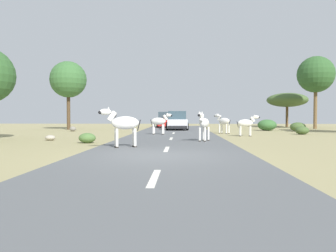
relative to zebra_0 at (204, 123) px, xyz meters
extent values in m
plane|color=#998E60|center=(-1.89, -6.17, -0.97)|extent=(90.00, 90.00, 0.00)
cube|color=#56595B|center=(-1.73, -6.17, -0.94)|extent=(6.00, 64.00, 0.05)
cube|color=silver|center=(-1.73, -10.17, -0.91)|extent=(0.16, 2.00, 0.01)
cube|color=silver|center=(-1.73, -4.17, -0.91)|extent=(0.16, 2.00, 0.01)
cube|color=silver|center=(-1.73, 1.83, -0.91)|extent=(0.16, 2.00, 0.01)
cube|color=silver|center=(-1.73, 7.83, -0.91)|extent=(0.16, 2.00, 0.01)
cube|color=silver|center=(-1.73, 13.83, -0.91)|extent=(0.16, 2.00, 0.01)
cube|color=silver|center=(-1.73, 19.83, -0.91)|extent=(0.16, 2.00, 0.01)
ellipsoid|color=silver|center=(0.03, 0.09, 0.02)|extent=(0.76, 1.14, 0.50)
cylinder|color=silver|center=(-0.21, -0.20, -0.56)|extent=(0.14, 0.14, 0.72)
cylinder|color=#28231E|center=(-0.21, -0.20, -0.89)|extent=(0.16, 0.16, 0.05)
cylinder|color=silver|center=(0.04, -0.29, -0.56)|extent=(0.14, 0.14, 0.72)
cylinder|color=#28231E|center=(0.04, -0.29, -0.89)|extent=(0.16, 0.16, 0.05)
cylinder|color=silver|center=(0.02, 0.46, -0.56)|extent=(0.14, 0.14, 0.72)
cylinder|color=#28231E|center=(0.02, 0.46, -0.89)|extent=(0.16, 0.16, 0.05)
cylinder|color=silver|center=(0.28, 0.37, -0.56)|extent=(0.14, 0.14, 0.72)
cylinder|color=#28231E|center=(0.28, 0.37, -0.89)|extent=(0.16, 0.16, 0.05)
cylinder|color=silver|center=(-0.14, -0.39, 0.28)|extent=(0.31, 0.42, 0.43)
cube|color=black|center=(-0.14, -0.39, 0.37)|extent=(0.15, 0.34, 0.29)
ellipsoid|color=silver|center=(-0.23, -0.63, 0.44)|extent=(0.34, 0.50, 0.23)
ellipsoid|color=black|center=(-0.29, -0.80, 0.42)|extent=(0.18, 0.20, 0.14)
cone|color=silver|center=(-0.25, -0.50, 0.55)|extent=(0.11, 0.11, 0.14)
cone|color=silver|center=(-0.12, -0.54, 0.55)|extent=(0.11, 0.11, 0.14)
cylinder|color=black|center=(0.21, 0.59, -0.08)|extent=(0.09, 0.15, 0.43)
ellipsoid|color=silver|center=(-3.48, -3.43, 0.10)|extent=(1.24, 0.83, 0.54)
cylinder|color=silver|center=(-3.88, -3.42, -0.53)|extent=(0.15, 0.15, 0.79)
cylinder|color=#28231E|center=(-3.88, -3.42, -0.89)|extent=(0.17, 0.17, 0.05)
cylinder|color=silver|center=(-3.78, -3.69, -0.53)|extent=(0.15, 0.15, 0.79)
cylinder|color=#28231E|center=(-3.78, -3.69, -0.89)|extent=(0.17, 0.17, 0.05)
cylinder|color=silver|center=(-3.18, -3.16, -0.53)|extent=(0.15, 0.15, 0.79)
cylinder|color=#28231E|center=(-3.18, -3.16, -0.89)|extent=(0.17, 0.17, 0.05)
cylinder|color=silver|center=(-3.08, -3.43, -0.53)|extent=(0.15, 0.15, 0.79)
cylinder|color=#28231E|center=(-3.08, -3.43, -0.89)|extent=(0.17, 0.17, 0.05)
cylinder|color=silver|center=(-4.00, -3.62, 0.38)|extent=(0.46, 0.34, 0.46)
cube|color=black|center=(-4.00, -3.62, 0.47)|extent=(0.37, 0.17, 0.32)
ellipsoid|color=silver|center=(-4.25, -3.71, 0.55)|extent=(0.54, 0.37, 0.25)
ellipsoid|color=black|center=(-4.44, -3.78, 0.53)|extent=(0.22, 0.20, 0.15)
cone|color=silver|center=(-4.16, -3.60, 0.68)|extent=(0.12, 0.12, 0.15)
cone|color=silver|center=(-4.11, -3.74, 0.68)|extent=(0.12, 0.12, 0.15)
cylinder|color=black|center=(-2.94, -3.23, -0.01)|extent=(0.17, 0.10, 0.47)
ellipsoid|color=silver|center=(2.11, 8.25, -0.02)|extent=(1.03, 1.09, 0.51)
cylinder|color=silver|center=(1.98, 8.60, -0.60)|extent=(0.15, 0.15, 0.73)
cylinder|color=#28231E|center=(1.98, 8.60, -0.94)|extent=(0.17, 0.17, 0.05)
cylinder|color=silver|center=(1.78, 8.42, -0.60)|extent=(0.15, 0.15, 0.73)
cylinder|color=#28231E|center=(1.78, 8.42, -0.94)|extent=(0.17, 0.17, 0.05)
cylinder|color=silver|center=(2.45, 8.08, -0.60)|extent=(0.15, 0.15, 0.73)
cylinder|color=#28231E|center=(2.45, 8.08, -0.94)|extent=(0.17, 0.17, 0.05)
cylinder|color=silver|center=(2.24, 7.90, -0.60)|extent=(0.15, 0.15, 0.73)
cylinder|color=#28231E|center=(2.24, 7.90, -0.94)|extent=(0.17, 0.17, 0.05)
cylinder|color=silver|center=(1.77, 8.63, 0.24)|extent=(0.40, 0.42, 0.43)
cube|color=black|center=(1.77, 8.63, 0.32)|extent=(0.26, 0.29, 0.30)
ellipsoid|color=silver|center=(1.61, 8.82, 0.40)|extent=(0.45, 0.48, 0.23)
ellipsoid|color=black|center=(1.48, 8.96, 0.38)|extent=(0.21, 0.21, 0.14)
cone|color=silver|center=(1.74, 8.78, 0.51)|extent=(0.12, 0.12, 0.14)
cone|color=silver|center=(1.63, 8.69, 0.51)|extent=(0.12, 0.12, 0.14)
cylinder|color=black|center=(2.47, 7.85, -0.12)|extent=(0.13, 0.14, 0.43)
ellipsoid|color=silver|center=(3.07, 4.98, -0.09)|extent=(1.01, 0.43, 0.47)
cylinder|color=silver|center=(3.40, 4.86, -0.63)|extent=(0.10, 0.10, 0.68)
cylinder|color=#28231E|center=(3.40, 4.86, -0.95)|extent=(0.12, 0.12, 0.05)
cylinder|color=silver|center=(3.40, 5.11, -0.63)|extent=(0.10, 0.10, 0.68)
cylinder|color=#28231E|center=(3.40, 5.11, -0.95)|extent=(0.12, 0.12, 0.05)
cylinder|color=silver|center=(2.75, 4.84, -0.63)|extent=(0.10, 0.10, 0.68)
cylinder|color=#28231E|center=(2.75, 4.84, -0.95)|extent=(0.12, 0.12, 0.05)
cylinder|color=silver|center=(2.74, 5.09, -0.63)|extent=(0.10, 0.10, 0.68)
cylinder|color=#28231E|center=(2.74, 5.09, -0.95)|extent=(0.12, 0.12, 0.05)
cylinder|color=silver|center=(3.55, 4.99, 0.16)|extent=(0.36, 0.19, 0.40)
cube|color=black|center=(3.55, 4.99, 0.24)|extent=(0.33, 0.05, 0.28)
ellipsoid|color=silver|center=(3.79, 5.00, 0.31)|extent=(0.44, 0.19, 0.22)
ellipsoid|color=black|center=(3.96, 5.00, 0.29)|extent=(0.16, 0.13, 0.13)
cone|color=silver|center=(3.68, 4.93, 0.42)|extent=(0.08, 0.08, 0.13)
cone|color=silver|center=(3.68, 5.06, 0.42)|extent=(0.08, 0.08, 0.13)
cylinder|color=black|center=(2.57, 4.96, -0.18)|extent=(0.14, 0.04, 0.40)
ellipsoid|color=silver|center=(-2.76, 6.13, 0.01)|extent=(1.12, 0.64, 0.50)
cylinder|color=silver|center=(-2.45, 5.92, -0.56)|extent=(0.13, 0.13, 0.72)
cylinder|color=#28231E|center=(-2.45, 5.92, -0.89)|extent=(0.14, 0.14, 0.05)
cylinder|color=silver|center=(-2.39, 6.18, -0.56)|extent=(0.13, 0.13, 0.72)
cylinder|color=#28231E|center=(-2.39, 6.18, -0.89)|extent=(0.14, 0.14, 0.05)
cylinder|color=silver|center=(-3.12, 6.07, -0.56)|extent=(0.13, 0.13, 0.72)
cylinder|color=#28231E|center=(-3.12, 6.07, -0.89)|extent=(0.14, 0.14, 0.05)
cylinder|color=silver|center=(-3.06, 6.33, -0.56)|extent=(0.13, 0.13, 0.72)
cylinder|color=#28231E|center=(-3.06, 6.33, -0.89)|extent=(0.14, 0.14, 0.05)
cylinder|color=silver|center=(-2.27, 6.02, 0.27)|extent=(0.41, 0.27, 0.42)
cube|color=black|center=(-2.27, 6.02, 0.35)|extent=(0.35, 0.11, 0.29)
ellipsoid|color=silver|center=(-2.02, 5.97, 0.42)|extent=(0.49, 0.29, 0.23)
ellipsoid|color=black|center=(-1.84, 5.93, 0.41)|extent=(0.19, 0.17, 0.14)
cone|color=silver|center=(-2.15, 5.92, 0.54)|extent=(0.10, 0.10, 0.13)
cone|color=silver|center=(-2.12, 6.06, 0.54)|extent=(0.10, 0.10, 0.13)
cylinder|color=black|center=(-3.27, 6.24, -0.08)|extent=(0.15, 0.07, 0.43)
cube|color=red|center=(-2.95, 20.66, -0.34)|extent=(2.09, 4.32, 0.80)
cube|color=#334751|center=(-2.94, 20.46, 0.44)|extent=(1.79, 2.31, 0.76)
cube|color=black|center=(-3.10, 22.82, -0.61)|extent=(1.72, 0.28, 0.24)
cylinder|color=black|center=(-2.15, 22.07, -0.58)|extent=(0.27, 0.69, 0.68)
cylinder|color=black|center=(-3.94, 21.94, -0.58)|extent=(0.27, 0.69, 0.68)
cylinder|color=black|center=(-1.96, 19.38, -0.58)|extent=(0.27, 0.69, 0.68)
cylinder|color=black|center=(-3.76, 19.25, -0.58)|extent=(0.27, 0.69, 0.68)
cube|color=silver|center=(-1.57, 14.04, -0.34)|extent=(1.98, 4.27, 0.80)
cube|color=#334751|center=(-1.57, 14.24, 0.44)|extent=(1.73, 2.27, 0.76)
cube|color=black|center=(-1.47, 11.88, -0.61)|extent=(1.72, 0.23, 0.24)
cylinder|color=black|center=(-2.41, 12.65, -0.58)|extent=(0.25, 0.69, 0.68)
cylinder|color=black|center=(-0.61, 12.73, -0.58)|extent=(0.25, 0.69, 0.68)
cylinder|color=black|center=(-2.52, 15.35, -0.58)|extent=(0.25, 0.69, 0.68)
cylinder|color=black|center=(-0.72, 15.43, -0.58)|extent=(0.25, 0.69, 0.68)
cylinder|color=#4C3823|center=(-12.08, 14.66, 0.77)|extent=(0.33, 0.33, 3.47)
sphere|color=#386633|center=(-12.08, 14.66, 3.90)|extent=(3.50, 3.50, 3.50)
cylinder|color=brown|center=(11.63, 23.47, 0.24)|extent=(0.30, 0.30, 2.42)
ellipsoid|color=#425B2D|center=(11.63, 23.47, 2.29)|extent=(4.81, 4.81, 1.68)
cylinder|color=brown|center=(12.70, 17.71, 1.09)|extent=(0.35, 0.35, 4.12)
sphere|color=#2D5628|center=(12.70, 17.71, 4.65)|extent=(3.73, 3.73, 3.73)
ellipsoid|color=#386633|center=(6.69, 13.49, -0.46)|extent=(1.70, 1.53, 1.02)
ellipsoid|color=#4C7038|center=(-5.84, -0.80, -0.72)|extent=(0.84, 0.76, 0.51)
ellipsoid|color=#425B2D|center=(7.62, 7.27, -0.67)|extent=(0.98, 0.88, 0.59)
ellipsoid|color=#425B2D|center=(8.89, 11.81, -0.57)|extent=(1.32, 1.19, 0.79)
ellipsoid|color=#A89E8C|center=(-8.37, 0.84, -0.82)|extent=(0.55, 0.52, 0.30)
ellipsoid|color=gray|center=(-10.55, 11.25, -0.75)|extent=(0.55, 0.45, 0.43)
camera|label=1|loc=(-1.17, -17.11, 0.40)|focal=35.47mm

